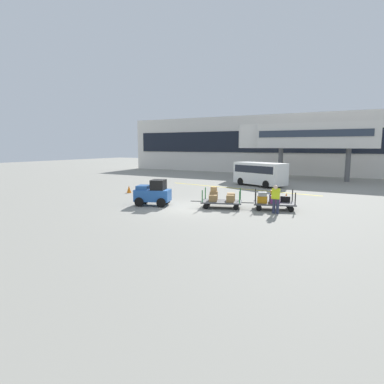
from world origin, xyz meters
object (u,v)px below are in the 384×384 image
at_px(safety_cone_far, 286,197).
at_px(baggage_cart_lead, 221,199).
at_px(baggage_handler, 276,198).
at_px(safety_cone_near, 129,189).
at_px(baggage_tug, 153,193).
at_px(baggage_cart_middle, 272,200).
at_px(shuttle_van, 260,172).

bearing_deg(safety_cone_far, baggage_cart_lead, -123.89).
bearing_deg(baggage_handler, safety_cone_far, 96.62).
xyz_separation_m(baggage_cart_lead, safety_cone_near, (-8.75, 1.96, -0.23)).
xyz_separation_m(baggage_tug, baggage_cart_middle, (6.63, 2.39, -0.23)).
xyz_separation_m(baggage_handler, safety_cone_far, (-0.50, 4.30, -0.59)).
bearing_deg(baggage_handler, safety_cone_near, 169.88).
relative_size(baggage_cart_lead, shuttle_van, 0.59).
bearing_deg(baggage_cart_lead, safety_cone_near, 167.35).
xyz_separation_m(baggage_cart_lead, baggage_handler, (3.26, -0.18, 0.36)).
bearing_deg(baggage_handler, baggage_cart_middle, 114.32).
bearing_deg(safety_cone_far, safety_cone_near, -169.40).
bearing_deg(baggage_cart_lead, baggage_cart_middle, 19.16).
height_order(baggage_cart_middle, shuttle_van, shuttle_van).
bearing_deg(shuttle_van, safety_cone_far, -59.68).
bearing_deg(baggage_cart_middle, baggage_handler, -65.68).
bearing_deg(baggage_cart_middle, shuttle_van, 111.97).
bearing_deg(baggage_handler, baggage_cart_lead, 176.81).
relative_size(baggage_cart_middle, baggage_handler, 1.96).
distance_m(shuttle_van, safety_cone_near, 11.87).
xyz_separation_m(shuttle_van, safety_cone_far, (4.16, -7.11, -0.96)).
height_order(baggage_cart_lead, baggage_handler, baggage_handler).
relative_size(baggage_tug, safety_cone_near, 4.27).
xyz_separation_m(baggage_tug, safety_cone_far, (6.64, 5.55, -0.48)).
bearing_deg(shuttle_van, baggage_handler, -67.79).
distance_m(baggage_handler, shuttle_van, 12.33).
distance_m(baggage_cart_middle, baggage_handler, 1.30).
height_order(baggage_cart_lead, safety_cone_near, baggage_cart_lead).
bearing_deg(baggage_tug, baggage_cart_lead, 20.34).
distance_m(baggage_cart_middle, shuttle_van, 11.10).
bearing_deg(shuttle_van, baggage_tug, -101.09).
bearing_deg(baggage_cart_lead, baggage_tug, -159.66).
bearing_deg(safety_cone_far, baggage_tug, -140.09).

